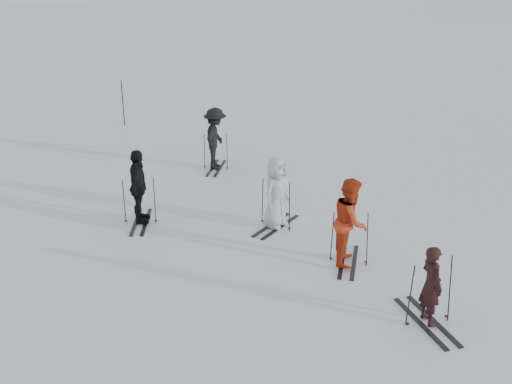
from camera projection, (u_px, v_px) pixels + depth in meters
ground at (263, 248)px, 14.78m from camera, size 120.00×120.00×0.00m
skier_near_dark at (431, 286)px, 11.66m from camera, size 0.45×0.61×1.54m
skier_red at (351, 222)px, 13.78m from camera, size 1.02×1.14×1.94m
skier_grey at (276, 193)px, 15.55m from camera, size 1.00×1.01×1.76m
skier_uphill_left at (138, 188)px, 15.75m from camera, size 0.60×1.15×1.87m
skier_uphill_far at (215, 139)px, 19.46m from camera, size 1.04×1.37×1.88m
skis_near_dark at (430, 291)px, 11.69m from camera, size 1.98×1.25×1.35m
skis_red at (350, 237)px, 13.91m from camera, size 1.90×1.44×1.24m
skis_grey at (276, 203)px, 15.64m from camera, size 1.90×1.84×1.26m
skis_uphill_left at (139, 200)px, 15.87m from camera, size 1.79×1.11×1.23m
skis_uphill_far at (216, 151)px, 19.60m from camera, size 1.77×1.29×1.16m
piste_marker at (123, 103)px, 23.98m from camera, size 0.05×0.05×1.72m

